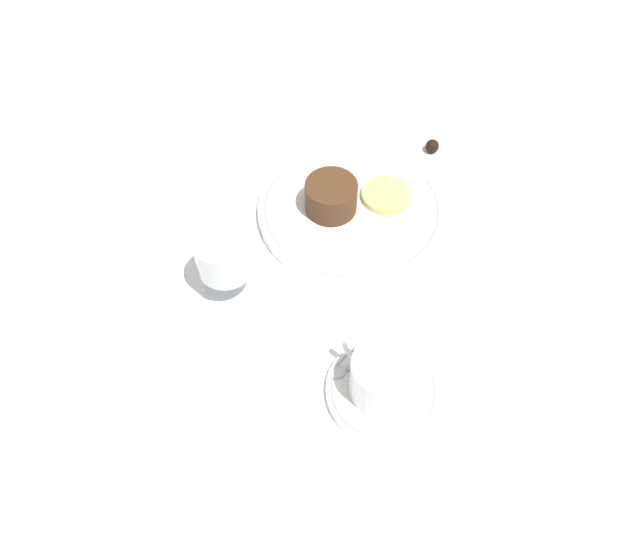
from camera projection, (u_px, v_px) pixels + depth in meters
ground_plane at (352, 225)px, 0.91m from camera, size 3.00×3.00×0.00m
dinner_plate at (351, 209)px, 0.92m from camera, size 0.28×0.28×0.01m
saucer at (383, 390)px, 0.75m from camera, size 0.14×0.14×0.01m
coffee_cup at (382, 376)px, 0.73m from camera, size 0.10×0.08×0.06m
spoon at (359, 364)px, 0.77m from camera, size 0.05×0.10×0.00m
wine_glass at (224, 258)px, 0.79m from camera, size 0.07×0.07×0.10m
fork at (253, 151)px, 1.00m from camera, size 0.06×0.20×0.01m
dessert_cake at (331, 197)px, 0.90m from camera, size 0.08×0.08×0.05m
pineapple_slice at (386, 195)px, 0.92m from camera, size 0.07×0.07×0.01m
chocolate_truffle at (432, 146)px, 1.00m from camera, size 0.02×0.02×0.02m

